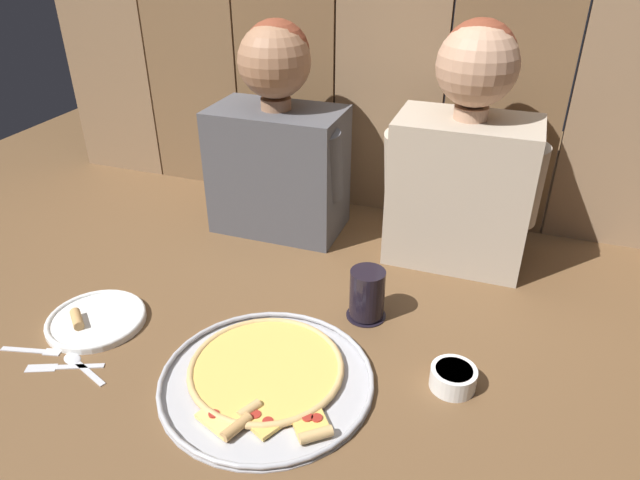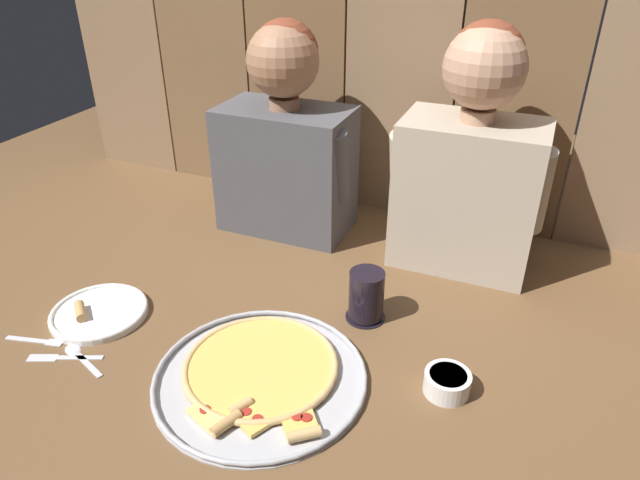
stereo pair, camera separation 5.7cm
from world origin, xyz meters
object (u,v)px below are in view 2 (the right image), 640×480
object	(u,v)px
dinner_plate	(99,312)
diner_right	(472,160)
drinking_glass	(366,296)
dipping_bowl	(447,382)
diner_left	(285,138)
pizza_tray	(260,374)

from	to	relation	value
dinner_plate	diner_right	xyz separation A→B (m)	(0.71, 0.56, 0.27)
drinking_glass	diner_right	size ratio (longest dim) A/B	0.20
dipping_bowl	drinking_glass	bearing A→B (deg)	143.79
dinner_plate	diner_left	size ratio (longest dim) A/B	0.38
dinner_plate	dipping_bowl	world-z (taller)	dipping_bowl
dipping_bowl	diner_left	xyz separation A→B (m)	(-0.57, 0.49, 0.24)
dinner_plate	diner_right	world-z (taller)	diner_right
dinner_plate	drinking_glass	bearing A→B (deg)	22.10
pizza_tray	diner_left	world-z (taller)	diner_left
dinner_plate	drinking_glass	world-z (taller)	drinking_glass
diner_left	diner_right	xyz separation A→B (m)	(0.50, -0.00, 0.02)
dipping_bowl	diner_right	bearing A→B (deg)	98.32
dinner_plate	drinking_glass	distance (m)	0.61
drinking_glass	dipping_bowl	xyz separation A→B (m)	(0.22, -0.16, -0.03)
dipping_bowl	diner_right	size ratio (longest dim) A/B	0.15
diner_right	dipping_bowl	bearing A→B (deg)	-81.68
pizza_tray	diner_left	xyz separation A→B (m)	(-0.22, 0.60, 0.26)
pizza_tray	diner_right	bearing A→B (deg)	65.27
pizza_tray	dipping_bowl	size ratio (longest dim) A/B	4.72
dinner_plate	dipping_bowl	distance (m)	0.78
dinner_plate	diner_left	bearing A→B (deg)	69.51
diner_left	diner_right	world-z (taller)	diner_right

